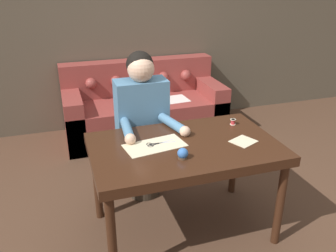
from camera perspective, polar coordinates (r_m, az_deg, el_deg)
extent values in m
plane|color=#4C3323|center=(2.88, 2.52, -16.20)|extent=(16.00, 16.00, 0.00)
cube|color=brown|center=(4.42, -7.71, 16.43)|extent=(8.00, 0.06, 2.60)
cube|color=#381E11|center=(2.50, 2.69, -3.67)|extent=(1.31, 0.81, 0.07)
cylinder|color=#381E11|center=(2.30, -8.99, -17.69)|extent=(0.06, 0.06, 0.66)
cylinder|color=#381E11|center=(2.68, 17.51, -11.93)|extent=(0.06, 0.06, 0.66)
cylinder|color=#381E11|center=(2.86, -11.32, -8.75)|extent=(0.06, 0.06, 0.66)
cylinder|color=#381E11|center=(3.17, 10.53, -5.23)|extent=(0.06, 0.06, 0.66)
cube|color=brown|center=(4.30, -3.76, 1.45)|extent=(1.86, 0.80, 0.44)
cube|color=brown|center=(4.43, -4.85, 7.94)|extent=(1.86, 0.22, 0.41)
cube|color=brown|center=(4.16, -14.91, 1.10)|extent=(0.20, 0.80, 0.60)
cube|color=brown|center=(4.53, 6.45, 3.59)|extent=(0.20, 0.80, 0.60)
sphere|color=brown|center=(4.22, -12.22, 6.68)|extent=(0.13, 0.13, 0.13)
sphere|color=brown|center=(4.25, -8.30, 7.11)|extent=(0.13, 0.13, 0.13)
sphere|color=brown|center=(4.31, -4.45, 7.50)|extent=(0.13, 0.13, 0.13)
sphere|color=brown|center=(4.38, -0.71, 7.84)|extent=(0.13, 0.13, 0.13)
sphere|color=brown|center=(4.47, 2.90, 8.15)|extent=(0.13, 0.13, 0.13)
cube|color=white|center=(4.21, 0.82, 4.27)|extent=(0.37, 0.30, 0.00)
cylinder|color=#33281E|center=(3.16, -3.96, -7.17)|extent=(0.28, 0.28, 0.45)
cube|color=teal|center=(2.93, -4.24, 1.70)|extent=(0.42, 0.22, 0.60)
sphere|color=#DBAD8E|center=(2.78, -4.38, 9.11)|extent=(0.21, 0.21, 0.21)
sphere|color=black|center=(2.80, -4.55, 9.78)|extent=(0.21, 0.21, 0.21)
cylinder|color=teal|center=(2.64, -6.55, -0.58)|extent=(0.10, 0.34, 0.07)
sphere|color=#DBAD8E|center=(2.49, -6.07, -2.10)|extent=(0.08, 0.08, 0.08)
cylinder|color=teal|center=(2.72, 0.78, 0.36)|extent=(0.15, 0.34, 0.07)
sphere|color=#DBAD8E|center=(2.59, 2.74, -0.87)|extent=(0.08, 0.08, 0.08)
cube|color=beige|center=(2.46, -2.13, -3.14)|extent=(0.44, 0.28, 0.00)
cube|color=beige|center=(2.57, 12.00, -2.42)|extent=(0.21, 0.20, 0.00)
cube|color=silver|center=(2.52, -0.23, -2.48)|extent=(0.11, 0.04, 0.00)
cube|color=black|center=(2.47, -2.07, -3.00)|extent=(0.07, 0.03, 0.00)
torus|color=black|center=(2.45, -2.81, -3.22)|extent=(0.04, 0.04, 0.01)
cube|color=silver|center=(2.50, -0.05, -2.67)|extent=(0.11, 0.02, 0.00)
cube|color=black|center=(2.48, -2.18, -2.88)|extent=(0.08, 0.02, 0.00)
torus|color=black|center=(2.48, -3.02, -2.96)|extent=(0.04, 0.04, 0.01)
cylinder|color=silver|center=(2.49, -1.33, -2.79)|extent=(0.01, 0.01, 0.01)
cylinder|color=red|center=(2.83, 10.37, 0.66)|extent=(0.03, 0.03, 0.04)
cylinder|color=beige|center=(2.82, 10.40, 1.04)|extent=(0.04, 0.04, 0.00)
cylinder|color=beige|center=(2.84, 10.34, 0.28)|extent=(0.04, 0.04, 0.00)
cylinder|color=#4C3828|center=(2.30, 2.37, -5.05)|extent=(0.06, 0.06, 0.01)
sphere|color=#3366B2|center=(2.29, 2.39, -4.38)|extent=(0.07, 0.07, 0.07)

